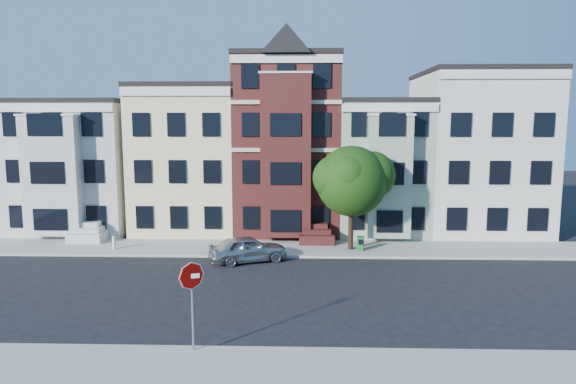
{
  "coord_description": "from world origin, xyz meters",
  "views": [
    {
      "loc": [
        1.1,
        -22.65,
        7.8
      ],
      "look_at": [
        0.32,
        3.43,
        4.2
      ],
      "focal_mm": 32.0,
      "sensor_mm": 36.0,
      "label": 1
    }
  ],
  "objects_px": {
    "newspaper_box": "(360,243)",
    "fire_hydrant": "(114,244)",
    "stop_sign": "(192,301)",
    "parked_car": "(248,249)",
    "street_tree": "(351,186)"
  },
  "relations": [
    {
      "from": "parked_car",
      "to": "fire_hydrant",
      "type": "bearing_deg",
      "value": 54.26
    },
    {
      "from": "street_tree",
      "to": "newspaper_box",
      "type": "xyz_separation_m",
      "value": [
        0.56,
        -0.29,
        -3.43
      ]
    },
    {
      "from": "street_tree",
      "to": "newspaper_box",
      "type": "bearing_deg",
      "value": -27.54
    },
    {
      "from": "street_tree",
      "to": "parked_car",
      "type": "height_order",
      "value": "street_tree"
    },
    {
      "from": "stop_sign",
      "to": "newspaper_box",
      "type": "bearing_deg",
      "value": 41.76
    },
    {
      "from": "parked_car",
      "to": "stop_sign",
      "type": "xyz_separation_m",
      "value": [
        -0.6,
        -11.55,
        1.14
      ]
    },
    {
      "from": "newspaper_box",
      "to": "fire_hydrant",
      "type": "distance_m",
      "value": 14.81
    },
    {
      "from": "street_tree",
      "to": "newspaper_box",
      "type": "distance_m",
      "value": 3.48
    },
    {
      "from": "fire_hydrant",
      "to": "stop_sign",
      "type": "xyz_separation_m",
      "value": [
        7.71,
        -13.53,
        1.4
      ]
    },
    {
      "from": "parked_car",
      "to": "stop_sign",
      "type": "bearing_deg",
      "value": 154.74
    },
    {
      "from": "parked_car",
      "to": "fire_hydrant",
      "type": "height_order",
      "value": "parked_car"
    },
    {
      "from": "street_tree",
      "to": "parked_car",
      "type": "relative_size",
      "value": 1.77
    },
    {
      "from": "street_tree",
      "to": "newspaper_box",
      "type": "relative_size",
      "value": 8.96
    },
    {
      "from": "stop_sign",
      "to": "parked_car",
      "type": "bearing_deg",
      "value": 66.23
    },
    {
      "from": "stop_sign",
      "to": "fire_hydrant",
      "type": "bearing_deg",
      "value": 98.86
    }
  ]
}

